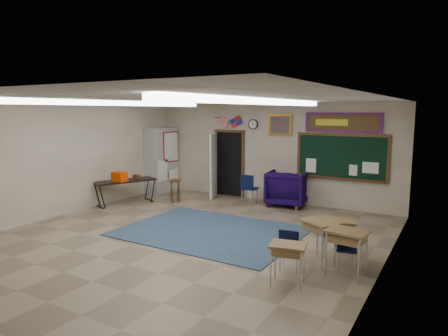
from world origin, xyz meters
The scene contains 24 objects.
floor centered at (0.00, 0.00, 0.00)m, with size 9.00×9.00×0.00m, color #84735B.
back_wall centered at (0.00, 4.50, 1.50)m, with size 8.00×0.04×3.00m, color beige.
left_wall centered at (-4.00, 0.00, 1.50)m, with size 0.04×9.00×3.00m, color beige.
right_wall centered at (4.00, 0.00, 1.50)m, with size 0.04×9.00×3.00m, color beige.
ceiling centered at (0.00, 0.00, 3.00)m, with size 8.00×9.00×0.04m, color silver.
area_rug centered at (0.20, 0.80, 0.01)m, with size 4.00×3.00×0.02m, color #334861.
fluorescent_strips centered at (0.00, 0.00, 2.94)m, with size 3.86×6.00×0.10m, color white, non-canonical shape.
doorway centered at (-1.50, 4.35, 1.06)m, with size 1.10×0.89×2.16m.
chalkboard centered at (2.20, 4.46, 1.46)m, with size 2.55×0.14×1.30m.
bulletin_board centered at (2.20, 4.47, 2.45)m, with size 2.10×0.05×0.55m.
framed_art_print centered at (0.35, 4.47, 2.35)m, with size 0.75×0.05×0.65m.
wall_clock centered at (-0.55, 4.47, 2.35)m, with size 0.32×0.05×0.32m.
wall_flags centered at (-1.40, 4.44, 2.48)m, with size 1.16×0.06×0.70m, color red, non-canonical shape.
storage_cabinet centered at (-3.71, 3.85, 1.10)m, with size 0.59×1.25×2.20m.
wingback_armchair centered at (0.75, 4.15, 0.52)m, with size 1.10×1.13×1.03m, color black.
student_chair_reading centered at (-0.28, 3.73, 0.45)m, with size 0.45×0.45×0.91m, color black, non-canonical shape.
student_chair_desk_a centered at (2.61, -0.37, 0.38)m, with size 0.38×0.38×0.77m, color black, non-canonical shape.
student_chair_desk_b centered at (3.46, 0.15, 0.36)m, with size 0.36×0.36×0.72m, color black, non-canonical shape.
student_desk_front_left centered at (2.94, 0.27, 0.44)m, with size 0.81×0.75×0.79m.
student_desk_front_right centered at (3.16, 0.71, 0.41)m, with size 0.71×0.61×0.73m.
student_desk_back_left centered at (2.80, -0.96, 0.38)m, with size 0.64×0.53×0.68m.
student_desk_back_right centered at (3.51, -0.12, 0.45)m, with size 0.72×0.57×0.80m.
folding_table centered at (-3.45, 1.82, 0.40)m, with size 1.25×1.85×1.00m.
wooden_stool centered at (-2.39, 2.84, 0.35)m, with size 0.38×0.38×0.68m.
Camera 1 is at (5.03, -6.71, 2.78)m, focal length 32.00 mm.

